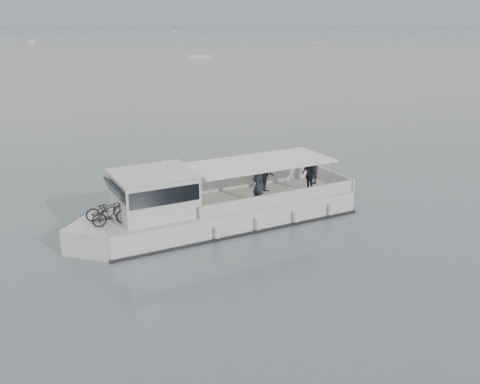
{
  "coord_description": "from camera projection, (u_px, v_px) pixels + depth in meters",
  "views": [
    {
      "loc": [
        -1.96,
        -25.73,
        9.59
      ],
      "look_at": [
        -0.37,
        -1.56,
        1.6
      ],
      "focal_mm": 40.0,
      "sensor_mm": 36.0,
      "label": 1
    }
  ],
  "objects": [
    {
      "name": "headland",
      "position": [
        205.0,
        12.0,
        553.77
      ],
      "size": [
        1400.0,
        90.0,
        28.0
      ],
      "primitive_type": "cube",
      "color": "#939EA8",
      "rests_on": "ground"
    },
    {
      "name": "tour_boat",
      "position": [
        206.0,
        209.0,
        25.11
      ],
      "size": [
        13.71,
        8.35,
        5.97
      ],
      "rotation": [
        0.0,
        0.0,
        0.42
      ],
      "color": "silver",
      "rests_on": "ground"
    },
    {
      "name": "moored_fleet",
      "position": [
        158.0,
        40.0,
        211.92
      ],
      "size": [
        413.02,
        338.04,
        9.98
      ],
      "color": "silver",
      "rests_on": "ground"
    },
    {
      "name": "ground",
      "position": [
        245.0,
        212.0,
        27.5
      ],
      "size": [
        1400.0,
        1400.0,
        0.0
      ],
      "primitive_type": "plane",
      "color": "slate",
      "rests_on": "ground"
    }
  ]
}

